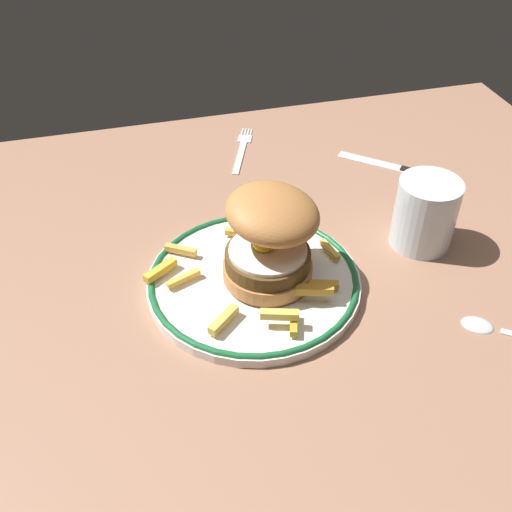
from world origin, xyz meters
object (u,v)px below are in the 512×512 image
dinner_plate (256,280)px  knife (404,168)px  water_glass (424,218)px  fork (242,149)px  spoon (492,327)px  burger (271,237)px

dinner_plate → knife: dinner_plate is taller
water_glass → fork: size_ratio=0.66×
fork → spoon: spoon is taller
fork → knife: (22.42, -12.34, 0.08)cm
dinner_plate → fork: dinner_plate is taller
knife → burger: bearing=-144.5°
spoon → dinner_plate: bearing=149.7°
burger → spoon: size_ratio=1.31×
fork → spoon: size_ratio=1.18×
fork → spoon: (17.30, -45.20, 0.18)cm
dinner_plate → spoon: size_ratio=2.18×
burger → fork: size_ratio=1.11×
dinner_plate → knife: bearing=33.8°
dinner_plate → fork: bearing=79.0°
water_glass → dinner_plate: bearing=-173.7°
spoon → water_glass: bearing=92.4°
knife → fork: bearing=151.2°
knife → water_glass: bearing=-109.2°
spoon → fork: bearing=110.9°
dinner_plate → water_glass: bearing=6.3°
burger → fork: (4.39, 31.45, -6.80)cm
burger → spoon: burger is taller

